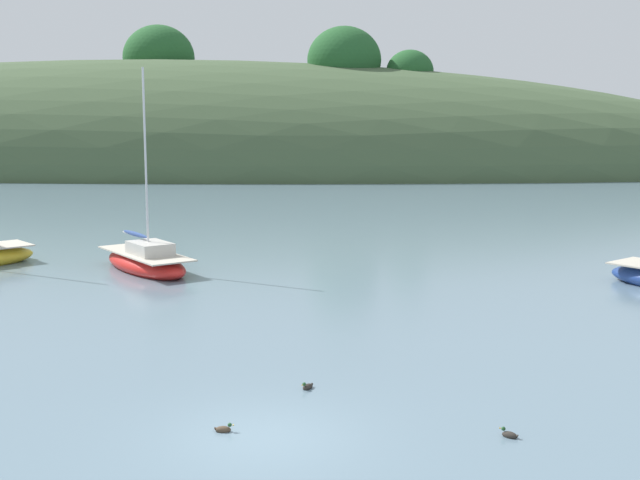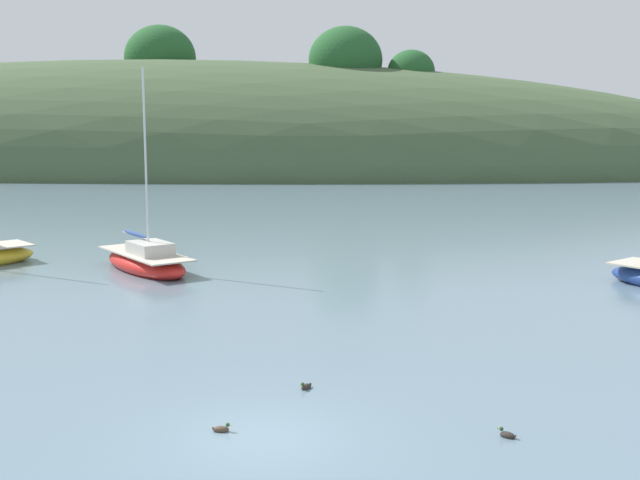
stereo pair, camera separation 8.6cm
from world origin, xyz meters
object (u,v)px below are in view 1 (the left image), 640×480
object	(u,v)px
sailboat_grey_yawl	(146,261)
duck_straggler	(223,429)
duck_lone_left	(308,387)
duck_lead	(509,435)

from	to	relation	value
sailboat_grey_yawl	duck_straggler	size ratio (longest dim) A/B	21.00
duck_straggler	duck_lone_left	world-z (taller)	same
sailboat_grey_yawl	duck_lone_left	world-z (taller)	sailboat_grey_yawl
duck_lone_left	duck_lead	bearing A→B (deg)	-32.76
sailboat_grey_yawl	duck_straggler	world-z (taller)	sailboat_grey_yawl
duck_straggler	duck_lone_left	distance (m)	3.35
sailboat_grey_yawl	duck_straggler	xyz separation A→B (m)	(6.59, -18.34, -0.35)
sailboat_grey_yawl	duck_straggler	bearing A→B (deg)	-70.24
duck_straggler	duck_lone_left	bearing A→B (deg)	61.59
duck_straggler	duck_lead	bearing A→B (deg)	0.50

